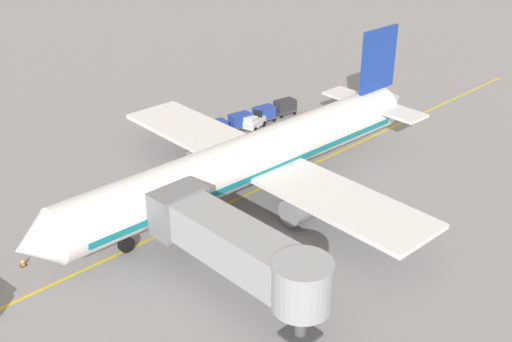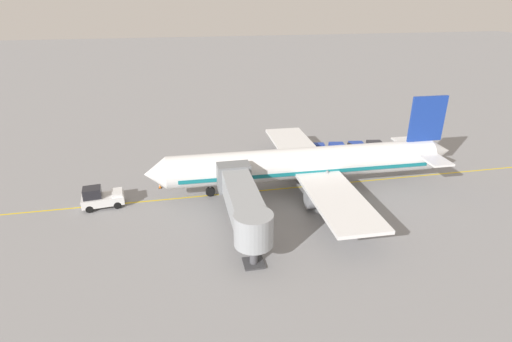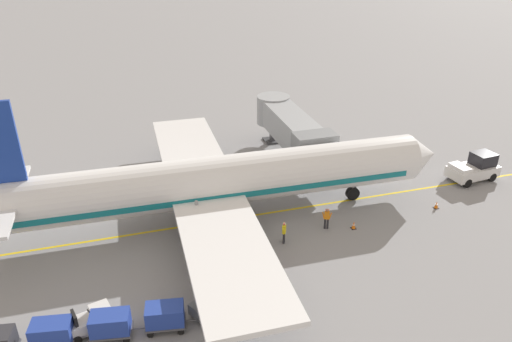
% 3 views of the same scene
% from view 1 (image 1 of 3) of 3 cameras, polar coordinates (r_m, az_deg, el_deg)
% --- Properties ---
extents(ground_plane, '(400.00, 400.00, 0.00)m').
position_cam_1_polar(ground_plane, '(49.96, 0.04, -1.75)').
color(ground_plane, gray).
extents(gate_lead_in_line, '(0.24, 80.00, 0.01)m').
position_cam_1_polar(gate_lead_in_line, '(49.96, 0.04, -1.75)').
color(gate_lead_in_line, gold).
rests_on(gate_lead_in_line, ground).
extents(parked_airliner, '(30.11, 37.27, 10.63)m').
position_cam_1_polar(parked_airliner, '(47.80, -0.27, 1.14)').
color(parked_airliner, white).
rests_on(parked_airliner, ground).
extents(jet_bridge, '(13.44, 3.50, 4.98)m').
position_cam_1_polar(jet_bridge, '(37.01, -1.69, -6.83)').
color(jet_bridge, '#93999E').
rests_on(jet_bridge, ground).
extents(baggage_tug_lead, '(1.87, 2.73, 1.62)m').
position_cam_1_polar(baggage_tug_lead, '(60.82, -0.19, 4.47)').
color(baggage_tug_lead, silver).
rests_on(baggage_tug_lead, ground).
extents(baggage_tug_trailing, '(1.62, 2.66, 1.62)m').
position_cam_1_polar(baggage_tug_trailing, '(53.27, -5.13, 0.93)').
color(baggage_tug_trailing, '#B21E1E').
rests_on(baggage_tug_trailing, ground).
extents(baggage_tug_spare, '(2.32, 2.76, 1.62)m').
position_cam_1_polar(baggage_tug_spare, '(57.05, -5.37, 2.76)').
color(baggage_tug_spare, slate).
rests_on(baggage_tug_spare, ground).
extents(baggage_cart_front, '(1.65, 2.97, 1.58)m').
position_cam_1_polar(baggage_cart_front, '(59.01, -3.67, 3.93)').
color(baggage_cart_front, '#4C4C51').
rests_on(baggage_cart_front, ground).
extents(baggage_cart_second_in_train, '(1.65, 2.97, 1.58)m').
position_cam_1_polar(baggage_cart_second_in_train, '(60.62, -1.44, 4.63)').
color(baggage_cart_second_in_train, '#4C4C51').
rests_on(baggage_cart_second_in_train, ground).
extents(baggage_cart_third_in_train, '(1.65, 2.97, 1.58)m').
position_cam_1_polar(baggage_cart_third_in_train, '(62.35, 0.74, 5.28)').
color(baggage_cart_third_in_train, '#4C4C51').
rests_on(baggage_cart_third_in_train, ground).
extents(baggage_cart_tail_end, '(1.65, 2.97, 1.58)m').
position_cam_1_polar(baggage_cart_tail_end, '(64.17, 2.64, 5.91)').
color(baggage_cart_tail_end, '#4C4C51').
rests_on(baggage_cart_tail_end, ground).
extents(ground_crew_wing_walker, '(0.68, 0.42, 1.69)m').
position_cam_1_polar(ground_crew_wing_walker, '(49.69, -7.19, -0.90)').
color(ground_crew_wing_walker, '#232328').
rests_on(ground_crew_wing_walker, ground).
extents(ground_crew_loader, '(0.38, 0.69, 1.69)m').
position_cam_1_polar(ground_crew_loader, '(47.30, -10.08, -2.67)').
color(ground_crew_loader, '#232328').
rests_on(ground_crew_loader, ground).
extents(safety_cone_nose_left, '(0.36, 0.36, 0.59)m').
position_cam_1_polar(safety_cone_nose_left, '(47.22, -12.39, -3.90)').
color(safety_cone_nose_left, black).
rests_on(safety_cone_nose_left, ground).
extents(safety_cone_nose_right, '(0.36, 0.36, 0.59)m').
position_cam_1_polar(safety_cone_nose_right, '(43.87, -20.37, -7.73)').
color(safety_cone_nose_right, black).
rests_on(safety_cone_nose_right, ground).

